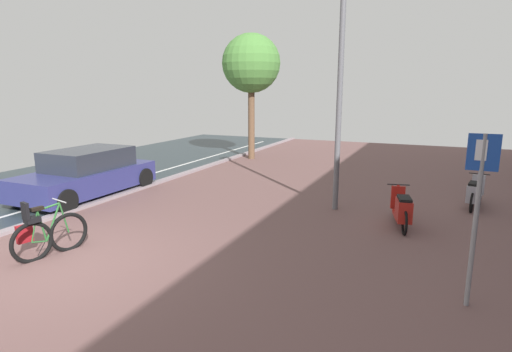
# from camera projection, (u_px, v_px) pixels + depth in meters

# --- Properties ---
(ground) EXTENTS (21.00, 40.00, 0.13)m
(ground) POSITION_uv_depth(u_px,v_px,m) (121.00, 281.00, 6.80)
(ground) COLOR #2A3539
(bicycle_foreground) EXTENTS (0.82, 1.45, 1.15)m
(bicycle_foreground) POSITION_uv_depth(u_px,v_px,m) (47.00, 234.00, 7.71)
(bicycle_foreground) COLOR black
(bicycle_foreground) RESTS_ON ground
(scooter_near) EXTENTS (0.62, 1.78, 0.83)m
(scooter_near) POSITION_uv_depth(u_px,v_px,m) (475.00, 193.00, 10.85)
(scooter_near) COLOR black
(scooter_near) RESTS_ON ground
(scooter_mid) EXTENTS (0.69, 1.83, 0.85)m
(scooter_mid) POSITION_uv_depth(u_px,v_px,m) (402.00, 209.00, 9.31)
(scooter_mid) COLOR black
(scooter_mid) RESTS_ON ground
(parked_car_near) EXTENTS (1.97, 4.09, 1.36)m
(parked_car_near) POSITION_uv_depth(u_px,v_px,m) (87.00, 174.00, 12.07)
(parked_car_near) COLOR navy
(parked_car_near) RESTS_ON ground
(parking_sign) EXTENTS (0.40, 0.07, 2.48)m
(parking_sign) POSITION_uv_depth(u_px,v_px,m) (478.00, 203.00, 5.67)
(parking_sign) COLOR gray
(parking_sign) RESTS_ON ground
(lamp_post) EXTENTS (0.20, 0.52, 6.22)m
(lamp_post) POSITION_uv_depth(u_px,v_px,m) (340.00, 74.00, 10.11)
(lamp_post) COLOR slate
(lamp_post) RESTS_ON ground
(street_tree) EXTENTS (2.53, 2.53, 5.44)m
(street_tree) POSITION_uv_depth(u_px,v_px,m) (251.00, 64.00, 17.87)
(street_tree) COLOR brown
(street_tree) RESTS_ON ground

